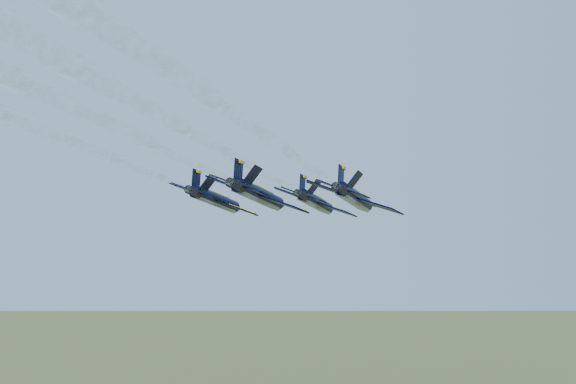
{
  "coord_description": "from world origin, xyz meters",
  "views": [
    {
      "loc": [
        -2.91,
        -108.89,
        100.88
      ],
      "look_at": [
        0.11,
        2.44,
        106.17
      ],
      "focal_mm": 50.0,
      "sensor_mm": 36.0,
      "label": 1
    }
  ],
  "objects_px": {
    "jet_left": "(217,200)",
    "jet_slot": "(260,195)",
    "jet_right": "(355,198)",
    "jet_lead": "(316,202)"
  },
  "relations": [
    {
      "from": "jet_lead",
      "to": "jet_slot",
      "type": "xyz_separation_m",
      "value": [
        -8.51,
        -25.3,
        0.0
      ]
    },
    {
      "from": "jet_left",
      "to": "jet_slot",
      "type": "distance_m",
      "value": 16.86
    },
    {
      "from": "jet_slot",
      "to": "jet_lead",
      "type": "bearing_deg",
      "value": 92.5
    },
    {
      "from": "jet_right",
      "to": "jet_slot",
      "type": "xyz_separation_m",
      "value": [
        -12.57,
        -8.18,
        0.0
      ]
    },
    {
      "from": "jet_lead",
      "to": "jet_slot",
      "type": "distance_m",
      "value": 26.69
    },
    {
      "from": "jet_lead",
      "to": "jet_right",
      "type": "bearing_deg",
      "value": -55.57
    },
    {
      "from": "jet_right",
      "to": "jet_lead",
      "type": "bearing_deg",
      "value": 124.43
    },
    {
      "from": "jet_left",
      "to": "jet_slot",
      "type": "height_order",
      "value": "same"
    },
    {
      "from": "jet_lead",
      "to": "jet_left",
      "type": "distance_m",
      "value": 17.57
    },
    {
      "from": "jet_lead",
      "to": "jet_left",
      "type": "relative_size",
      "value": 1.0
    }
  ]
}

